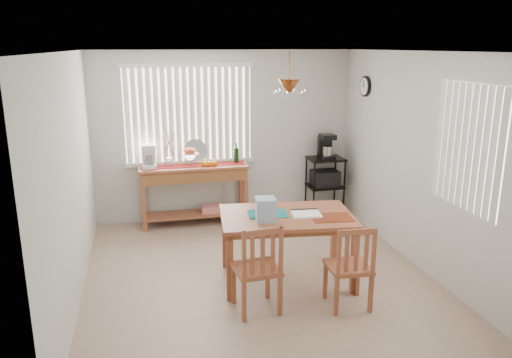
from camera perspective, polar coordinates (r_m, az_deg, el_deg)
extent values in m
cube|color=tan|center=(6.06, 0.26, -11.08)|extent=(4.00, 4.50, 0.01)
cube|color=beige|center=(7.82, -3.62, 4.98)|extent=(4.00, 0.10, 2.60)
cube|color=beige|center=(3.52, 9.00, -7.92)|extent=(4.00, 0.10, 2.60)
cube|color=beige|center=(5.52, -20.90, -0.24)|extent=(0.10, 4.50, 2.60)
cube|color=beige|center=(6.39, 18.49, 1.94)|extent=(0.10, 4.50, 2.60)
cube|color=white|center=(5.44, 0.29, 14.92)|extent=(4.00, 4.50, 0.10)
cube|color=white|center=(7.64, -7.70, 7.30)|extent=(1.90, 0.01, 1.40)
cube|color=white|center=(7.60, -14.49, 6.92)|extent=(0.07, 0.03, 1.40)
cube|color=white|center=(7.60, -13.69, 6.96)|extent=(0.07, 0.03, 1.40)
cube|color=white|center=(7.60, -12.89, 7.01)|extent=(0.07, 0.03, 1.40)
cube|color=white|center=(7.60, -12.09, 7.06)|extent=(0.07, 0.03, 1.40)
cube|color=white|center=(7.60, -11.29, 7.10)|extent=(0.07, 0.03, 1.40)
cube|color=white|center=(7.60, -10.49, 7.15)|extent=(0.07, 0.03, 1.40)
cube|color=white|center=(7.61, -9.69, 7.19)|extent=(0.07, 0.03, 1.40)
cube|color=white|center=(7.62, -8.89, 7.23)|extent=(0.07, 0.03, 1.40)
cube|color=white|center=(7.62, -8.09, 7.27)|extent=(0.07, 0.03, 1.40)
cube|color=white|center=(7.63, -7.30, 7.30)|extent=(0.07, 0.03, 1.40)
cube|color=white|center=(7.64, -6.50, 7.34)|extent=(0.07, 0.03, 1.40)
cube|color=white|center=(7.66, -5.71, 7.37)|extent=(0.07, 0.03, 1.40)
cube|color=white|center=(7.67, -4.93, 7.41)|extent=(0.07, 0.03, 1.40)
cube|color=white|center=(7.69, -4.14, 7.44)|extent=(0.07, 0.03, 1.40)
cube|color=white|center=(7.70, -3.36, 7.47)|extent=(0.07, 0.03, 1.40)
cube|color=white|center=(7.72, -2.58, 7.50)|extent=(0.07, 0.03, 1.40)
cube|color=white|center=(7.74, -1.81, 7.52)|extent=(0.07, 0.03, 1.40)
cube|color=white|center=(7.76, -1.03, 7.55)|extent=(0.07, 0.03, 1.40)
cube|color=white|center=(7.74, -7.50, 1.91)|extent=(1.98, 0.06, 0.06)
cube|color=white|center=(7.55, -7.88, 12.77)|extent=(1.98, 0.06, 0.06)
cube|color=white|center=(5.56, 23.07, 3.34)|extent=(0.01, 1.10, 1.30)
cube|color=white|center=(5.17, 26.14, 2.20)|extent=(0.03, 0.07, 1.30)
cube|color=white|center=(5.25, 25.40, 2.46)|extent=(0.03, 0.07, 1.30)
cube|color=white|center=(5.33, 24.68, 2.72)|extent=(0.03, 0.07, 1.30)
cube|color=white|center=(5.42, 23.99, 2.98)|extent=(0.03, 0.07, 1.30)
cube|color=white|center=(5.51, 23.31, 3.22)|extent=(0.03, 0.07, 1.30)
cube|color=white|center=(5.59, 22.66, 3.45)|extent=(0.03, 0.07, 1.30)
cube|color=white|center=(5.68, 22.02, 3.68)|extent=(0.03, 0.07, 1.30)
cube|color=white|center=(5.77, 21.41, 3.90)|extent=(0.03, 0.07, 1.30)
cube|color=white|center=(5.86, 20.81, 4.12)|extent=(0.03, 0.07, 1.30)
cube|color=white|center=(5.95, 20.23, 4.32)|extent=(0.03, 0.07, 1.30)
cylinder|color=black|center=(7.59, 12.39, 10.30)|extent=(0.04, 0.30, 0.30)
cylinder|color=white|center=(7.58, 12.23, 10.31)|extent=(0.01, 0.25, 0.25)
cylinder|color=brown|center=(5.38, 3.84, 12.54)|extent=(0.01, 0.01, 0.34)
cone|color=brown|center=(5.39, 3.80, 10.63)|extent=(0.24, 0.24, 0.14)
sphere|color=white|center=(5.44, 5.43, 10.01)|extent=(0.05, 0.05, 0.05)
sphere|color=white|center=(5.55, 4.18, 10.13)|extent=(0.05, 0.05, 0.05)
sphere|color=white|center=(5.51, 2.56, 10.11)|extent=(0.05, 0.05, 0.05)
sphere|color=white|center=(5.35, 2.13, 9.98)|extent=(0.05, 0.05, 0.05)
sphere|color=white|center=(5.24, 3.38, 9.85)|extent=(0.05, 0.05, 0.05)
sphere|color=white|center=(5.29, 5.07, 9.87)|extent=(0.05, 0.05, 0.05)
cube|color=#9F5435|center=(7.54, -7.13, 1.37)|extent=(1.63, 0.46, 0.04)
cube|color=#965931|center=(7.57, -7.10, 0.55)|extent=(1.57, 0.42, 0.16)
cube|color=#9F5435|center=(7.48, -12.67, -3.33)|extent=(0.06, 0.06, 0.70)
cube|color=#9F5435|center=(7.63, -1.15, -2.59)|extent=(0.06, 0.06, 0.70)
cube|color=#9F5435|center=(7.82, -12.70, -2.53)|extent=(0.06, 0.06, 0.70)
cube|color=#9F5435|center=(7.96, -1.68, -1.84)|extent=(0.06, 0.06, 0.70)
cube|color=#9F5435|center=(7.75, -6.95, -3.97)|extent=(1.50, 0.40, 0.03)
cube|color=red|center=(7.76, -5.10, -3.38)|extent=(0.30, 0.22, 0.10)
cube|color=maroon|center=(7.54, -7.13, 1.54)|extent=(1.55, 0.25, 0.01)
cube|color=white|center=(7.50, -12.09, 1.42)|extent=(0.20, 0.24, 0.05)
cube|color=white|center=(7.55, -12.16, 2.50)|extent=(0.20, 0.08, 0.30)
cube|color=white|center=(7.41, -12.21, 3.60)|extent=(0.20, 0.22, 0.07)
cylinder|color=white|center=(7.44, -12.12, 2.06)|extent=(0.13, 0.13, 0.13)
cylinder|color=white|center=(7.50, -7.52, 1.84)|extent=(0.05, 0.05, 0.10)
cone|color=white|center=(7.48, -7.54, 2.56)|extent=(0.26, 0.26, 0.09)
sphere|color=red|center=(7.47, -7.17, 3.23)|extent=(0.08, 0.08, 0.08)
sphere|color=red|center=(7.51, -7.40, 3.29)|extent=(0.08, 0.08, 0.08)
sphere|color=red|center=(7.50, -7.79, 3.27)|extent=(0.08, 0.08, 0.08)
sphere|color=red|center=(7.46, -7.95, 3.19)|extent=(0.08, 0.08, 0.08)
sphere|color=red|center=(7.42, -7.73, 3.13)|extent=(0.08, 0.08, 0.08)
sphere|color=red|center=(7.42, -7.33, 3.15)|extent=(0.08, 0.08, 0.08)
sphere|color=orange|center=(7.46, -5.99, 1.74)|extent=(0.08, 0.08, 0.08)
sphere|color=orange|center=(7.47, -5.37, 1.78)|extent=(0.08, 0.08, 0.08)
sphere|color=orange|center=(7.48, -4.76, 1.81)|extent=(0.08, 0.08, 0.08)
cylinder|color=silver|center=(7.68, -6.95, 3.19)|extent=(0.37, 0.09, 0.36)
cylinder|color=white|center=(7.54, -9.88, 1.98)|extent=(0.08, 0.08, 0.14)
cylinder|color=#4C3823|center=(7.48, -9.98, 4.22)|extent=(0.09, 0.04, 0.45)
cylinder|color=#4C3823|center=(7.48, -9.99, 4.41)|extent=(0.14, 0.06, 0.49)
cylinder|color=#4C3823|center=(7.49, -9.97, 4.03)|extent=(0.18, 0.08, 0.37)
cylinder|color=#4C3823|center=(7.47, -10.00, 4.60)|extent=(0.06, 0.03, 0.56)
cylinder|color=#4C3823|center=(7.49, -9.97, 3.95)|extent=(0.22, 0.10, 0.31)
cylinder|color=black|center=(7.65, -2.27, 2.73)|extent=(0.08, 0.08, 0.23)
cylinder|color=black|center=(7.62, -2.29, 3.89)|extent=(0.03, 0.03, 0.08)
cylinder|color=black|center=(7.85, 6.64, -1.30)|extent=(0.03, 0.03, 0.93)
cylinder|color=black|center=(8.03, 10.04, -1.06)|extent=(0.03, 0.03, 0.93)
cylinder|color=black|center=(8.21, 5.73, -0.54)|extent=(0.03, 0.03, 0.93)
cylinder|color=black|center=(8.38, 9.00, -0.33)|extent=(0.03, 0.03, 0.93)
cube|color=black|center=(8.00, 7.98, 2.30)|extent=(0.55, 0.44, 0.03)
cube|color=black|center=(8.11, 7.86, -0.80)|extent=(0.55, 0.44, 0.03)
cube|color=black|center=(8.23, 7.76, -3.48)|extent=(0.55, 0.44, 0.03)
cube|color=black|center=(8.08, 7.90, 0.12)|extent=(0.42, 0.33, 0.24)
cube|color=black|center=(7.97, 8.04, 2.58)|extent=(0.22, 0.26, 0.05)
cube|color=black|center=(8.03, 7.86, 3.67)|extent=(0.22, 0.09, 0.33)
cube|color=black|center=(7.91, 8.13, 4.83)|extent=(0.22, 0.24, 0.08)
cylinder|color=silver|center=(7.94, 8.10, 3.26)|extent=(0.14, 0.14, 0.14)
cube|color=#9F5435|center=(5.70, 3.55, -4.30)|extent=(1.59, 1.12, 0.04)
cube|color=#965931|center=(5.71, 3.54, -4.80)|extent=(1.47, 1.00, 0.06)
cube|color=#9F5435|center=(5.40, -3.00, -10.36)|extent=(0.08, 0.08, 0.69)
cube|color=#9F5435|center=(5.64, 11.16, -9.49)|extent=(0.08, 0.08, 0.69)
cube|color=#9F5435|center=(6.16, -3.51, -7.06)|extent=(0.08, 0.08, 0.69)
cube|color=#9F5435|center=(6.37, 8.91, -6.45)|extent=(0.08, 0.08, 0.69)
cube|color=#14736C|center=(5.71, 1.34, -3.98)|extent=(0.48, 0.37, 0.01)
cube|color=maroon|center=(5.64, 8.65, -4.37)|extent=(0.48, 0.37, 0.01)
cube|color=white|center=(5.68, 5.77, -4.05)|extent=(0.35, 0.29, 0.03)
cube|color=black|center=(5.80, 5.48, -3.58)|extent=(0.32, 0.07, 0.03)
cube|color=#95BBD9|center=(5.46, 1.11, -3.49)|extent=(0.24, 0.24, 0.26)
cube|color=#9F5435|center=(5.17, 0.04, -10.25)|extent=(0.48, 0.48, 0.04)
cube|color=#9F5435|center=(5.49, 1.34, -11.43)|extent=(0.05, 0.05, 0.43)
cube|color=#9F5435|center=(5.39, -2.57, -11.97)|extent=(0.05, 0.05, 0.43)
cube|color=#9F5435|center=(5.17, 2.76, -13.20)|extent=(0.05, 0.05, 0.43)
cube|color=#9F5435|center=(5.06, -1.39, -13.84)|extent=(0.05, 0.05, 0.43)
cube|color=#9F5435|center=(4.94, 2.88, -8.13)|extent=(0.04, 0.04, 0.49)
cube|color=#9F5435|center=(4.83, -1.39, -8.69)|extent=(0.04, 0.04, 0.49)
cube|color=#9F5435|center=(4.80, 0.78, -6.10)|extent=(0.40, 0.07, 0.06)
cube|color=#9F5435|center=(4.93, 1.95, -8.52)|extent=(0.04, 0.02, 0.39)
cube|color=#9F5435|center=(4.89, 0.77, -8.67)|extent=(0.04, 0.02, 0.39)
cube|color=#9F5435|center=(4.86, -0.42, -8.83)|extent=(0.04, 0.02, 0.39)
cube|color=#9F5435|center=(5.34, 10.51, -9.85)|extent=(0.45, 0.45, 0.04)
cube|color=#9F5435|center=(5.65, 11.52, -11.01)|extent=(0.04, 0.04, 0.42)
cube|color=#9F5435|center=(5.53, 7.91, -11.43)|extent=(0.04, 0.04, 0.42)
cube|color=#9F5435|center=(5.35, 12.98, -12.67)|extent=(0.04, 0.04, 0.42)
cube|color=#9F5435|center=(5.23, 9.17, -13.16)|extent=(0.04, 0.04, 0.42)
cube|color=#9F5435|center=(5.14, 13.34, -7.93)|extent=(0.04, 0.04, 0.47)
cube|color=#9F5435|center=(5.01, 9.44, -8.32)|extent=(0.04, 0.04, 0.47)
cube|color=#9F5435|center=(4.99, 11.54, -5.98)|extent=(0.39, 0.05, 0.06)
cube|color=#9F5435|center=(5.12, 12.48, -8.26)|extent=(0.04, 0.02, 0.38)
cube|color=#9F5435|center=(5.08, 11.40, -8.37)|extent=(0.04, 0.02, 0.38)
cube|color=#9F5435|center=(5.04, 10.31, -8.48)|extent=(0.04, 0.02, 0.38)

